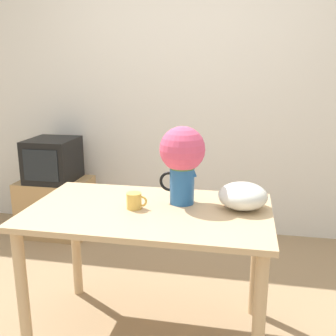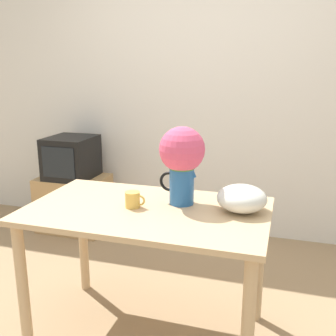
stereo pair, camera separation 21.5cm
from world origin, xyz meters
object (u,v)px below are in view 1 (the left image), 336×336
at_px(flower_vase, 182,157).
at_px(white_bowl, 243,196).
at_px(coffee_mug, 135,201).
at_px(tv_set, 53,160).

bearing_deg(flower_vase, white_bowl, -4.05).
height_order(flower_vase, white_bowl, flower_vase).
distance_m(flower_vase, coffee_mug, 0.35).
bearing_deg(coffee_mug, tv_set, 131.87).
bearing_deg(tv_set, white_bowl, -33.96).
relative_size(coffee_mug, tv_set, 0.25).
bearing_deg(flower_vase, coffee_mug, -149.58).
bearing_deg(white_bowl, tv_set, 146.04).
distance_m(coffee_mug, white_bowl, 0.58).
bearing_deg(white_bowl, flower_vase, 175.95).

